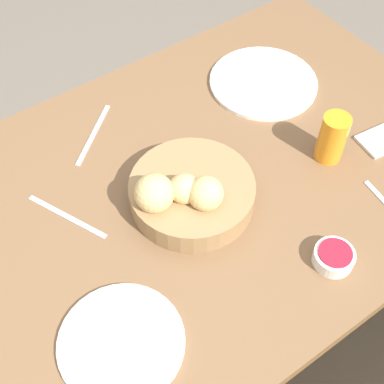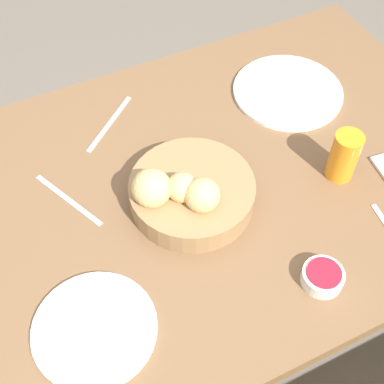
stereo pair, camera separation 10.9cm
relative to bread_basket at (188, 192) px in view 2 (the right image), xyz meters
name	(u,v)px [view 2 (the right image)]	position (x,y,z in m)	size (l,w,h in m)	color
ground_plane	(161,341)	(0.08, -0.03, -0.77)	(10.00, 10.00, 0.00)	#6B6056
dining_table	(148,230)	(0.08, -0.03, -0.13)	(1.56, 0.84, 0.73)	brown
bread_basket	(188,192)	(0.00, 0.00, 0.00)	(0.26, 0.26, 0.12)	#99754C
plate_near_left	(288,91)	(-0.37, -0.20, -0.03)	(0.27, 0.27, 0.01)	white
plate_far_center	(95,329)	(0.27, 0.18, -0.03)	(0.22, 0.22, 0.01)	white
juice_glass	(344,156)	(-0.33, 0.07, 0.02)	(0.06, 0.06, 0.12)	orange
jam_bowl_berry	(323,277)	(-0.15, 0.27, -0.02)	(0.08, 0.08, 0.03)	white
fork_silver	(110,124)	(0.07, -0.29, -0.04)	(0.16, 0.13, 0.00)	#B7B7BC
knife_silver	(68,200)	(0.22, -0.12, -0.04)	(0.09, 0.18, 0.00)	#B7B7BC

